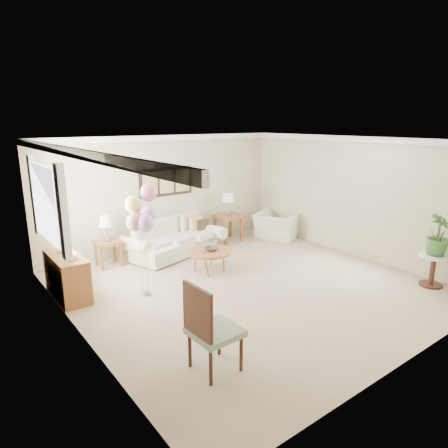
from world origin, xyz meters
The scene contains 18 objects.
ground_plane centered at (0.00, 0.00, 0.00)m, with size 6.00×6.00×0.00m, color tan.
room_shell centered at (-0.11, 0.09, 1.63)m, with size 6.04×6.04×2.60m.
wall_art_triptych centered at (0.00, 2.96, 1.55)m, with size 1.35×0.06×0.65m.
sofa centered at (-0.21, 2.33, 0.32)m, with size 2.41×1.34×0.81m.
end_table_left centered at (-1.66, 2.49, 0.46)m, with size 0.50×0.45×0.54m.
end_table_right centered at (1.43, 2.46, 0.56)m, with size 0.61×0.56×0.67m.
lamp_left centered at (-1.66, 2.49, 0.95)m, with size 0.30×0.30×0.53m.
lamp_right centered at (1.43, 2.46, 1.09)m, with size 0.31×0.31×0.55m.
coffee_table centered at (-0.17, 1.00, 0.40)m, with size 0.86×0.86×0.44m.
decor_bowl centered at (-0.15, 0.97, 0.47)m, with size 0.26×0.26×0.06m, color #2D2522.
armchair centered at (2.51, 1.86, 0.33)m, with size 1.01×0.88×0.66m, color silver.
side_table centered at (2.64, -2.00, 0.44)m, with size 0.54×0.54×0.59m.
potted_plant centered at (2.66, -2.01, 0.96)m, with size 0.41×0.41×0.74m, color #21511C.
accent_chair centered at (-2.05, -1.69, 0.59)m, with size 0.57×0.57×1.13m.
credenza centered at (-2.76, 1.50, 0.37)m, with size 0.46×1.20×0.74m.
vase_white centered at (-2.74, 1.19, 0.84)m, with size 0.20×0.20×0.21m, color white.
vase_sage centered at (-2.74, 1.69, 0.85)m, with size 0.20×0.20×0.21m, color #A7B39C.
balloon_cluster centered at (-1.70, 0.75, 1.45)m, with size 0.59×0.54×1.91m.
Camera 1 is at (-4.43, -5.14, 2.91)m, focal length 32.00 mm.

